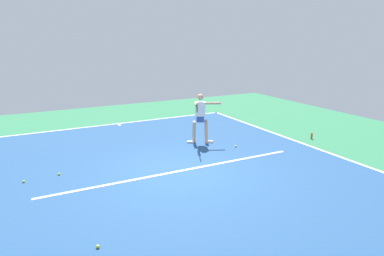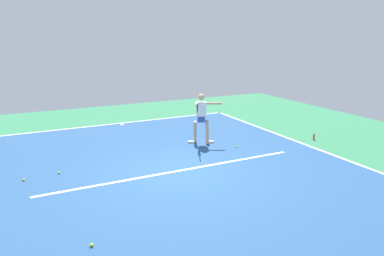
% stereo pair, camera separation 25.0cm
% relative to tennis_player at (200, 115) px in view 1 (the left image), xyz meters
% --- Properties ---
extents(ground_plane, '(20.74, 20.74, 0.00)m').
position_rel_tennis_player_xyz_m(ground_plane, '(1.77, 2.18, -0.99)').
color(ground_plane, '#2D754C').
extents(court_surface, '(9.90, 12.60, 0.00)m').
position_rel_tennis_player_xyz_m(court_surface, '(1.77, 2.18, -0.99)').
color(court_surface, navy).
rests_on(court_surface, ground_plane).
extents(court_line_baseline_near, '(9.90, 0.10, 0.01)m').
position_rel_tennis_player_xyz_m(court_line_baseline_near, '(1.77, -4.07, -0.99)').
color(court_line_baseline_near, white).
rests_on(court_line_baseline_near, ground_plane).
extents(court_line_sideline_left, '(0.10, 12.60, 0.01)m').
position_rel_tennis_player_xyz_m(court_line_sideline_left, '(-3.13, 2.18, -0.99)').
color(court_line_sideline_left, white).
rests_on(court_line_sideline_left, ground_plane).
extents(court_line_service, '(7.42, 0.10, 0.01)m').
position_rel_tennis_player_xyz_m(court_line_service, '(1.77, 2.01, -0.99)').
color(court_line_service, white).
rests_on(court_line_service, ground_plane).
extents(court_line_centre_mark, '(0.10, 0.30, 0.01)m').
position_rel_tennis_player_xyz_m(court_line_centre_mark, '(1.77, -3.87, -0.99)').
color(court_line_centre_mark, white).
rests_on(court_line_centre_mark, ground_plane).
extents(tennis_player, '(1.25, 1.14, 1.74)m').
position_rel_tennis_player_xyz_m(tennis_player, '(0.00, 0.00, 0.00)').
color(tennis_player, tan).
rests_on(tennis_player, ground_plane).
extents(tennis_ball_far_corner, '(0.07, 0.07, 0.07)m').
position_rel_tennis_player_xyz_m(tennis_ball_far_corner, '(5.60, 0.90, -0.96)').
color(tennis_ball_far_corner, '#C6E53D').
rests_on(tennis_ball_far_corner, ground_plane).
extents(tennis_ball_near_player, '(0.07, 0.07, 0.07)m').
position_rel_tennis_player_xyz_m(tennis_ball_near_player, '(-0.83, 0.96, -0.96)').
color(tennis_ball_near_player, '#CCE033').
rests_on(tennis_ball_near_player, ground_plane).
extents(tennis_ball_by_sideline, '(0.07, 0.07, 0.07)m').
position_rel_tennis_player_xyz_m(tennis_ball_by_sideline, '(4.73, 0.79, -0.96)').
color(tennis_ball_by_sideline, '#C6E53D').
rests_on(tennis_ball_by_sideline, ground_plane).
extents(tennis_ball_near_service_line, '(0.07, 0.07, 0.07)m').
position_rel_tennis_player_xyz_m(tennis_ball_near_service_line, '(4.57, 4.61, -0.96)').
color(tennis_ball_near_service_line, '#CCE033').
rests_on(tennis_ball_near_service_line, ground_plane).
extents(water_bottle, '(0.07, 0.07, 0.22)m').
position_rel_tennis_player_xyz_m(water_bottle, '(-3.82, 1.40, -0.88)').
color(water_bottle, '#D84C1E').
rests_on(water_bottle, ground_plane).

